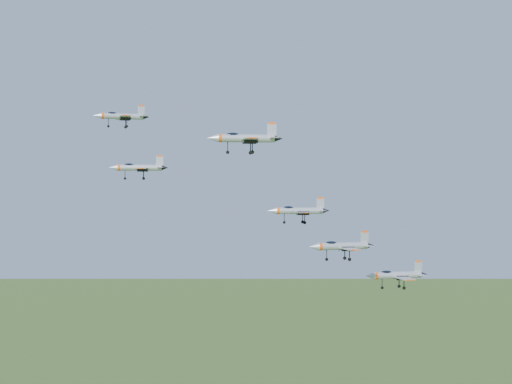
{
  "coord_description": "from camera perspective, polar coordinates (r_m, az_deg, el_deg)",
  "views": [
    {
      "loc": [
        -2.66,
        -132.36,
        131.55
      ],
      "look_at": [
        8.64,
        -3.5,
        130.32
      ],
      "focal_mm": 50.0,
      "sensor_mm": 36.0,
      "label": 1
    }
  ],
  "objects": [
    {
      "name": "jet_lead",
      "position": [
        148.34,
        -10.77,
        5.98
      ],
      "size": [
        11.41,
        9.61,
        3.07
      ],
      "rotation": [
        0.0,
        0.0,
        0.21
      ],
      "color": "#B7BDC5"
    },
    {
      "name": "jet_left_low",
      "position": [
        138.22,
        3.36,
        -1.49
      ],
      "size": [
        12.25,
        10.07,
        3.28
      ],
      "rotation": [
        0.0,
        0.0,
        0.02
      ],
      "color": "#B7BDC5"
    },
    {
      "name": "jet_right_high",
      "position": [
        112.73,
        -0.95,
        4.33
      ],
      "size": [
        12.13,
        10.02,
        3.24
      ],
      "rotation": [
        0.0,
        0.0,
        0.05
      ],
      "color": "#B7BDC5"
    },
    {
      "name": "jet_right_low",
      "position": [
        125.48,
        6.81,
        -4.31
      ],
      "size": [
        12.22,
        10.24,
        3.27
      ],
      "rotation": [
        0.0,
        0.0,
        0.17
      ],
      "color": "#B7BDC5"
    },
    {
      "name": "jet_left_high",
      "position": [
        128.29,
        -9.43,
        1.95
      ],
      "size": [
        10.49,
        8.66,
        2.8
      ],
      "rotation": [
        0.0,
        0.0,
        0.06
      ],
      "color": "#B7BDC5"
    },
    {
      "name": "jet_trail",
      "position": [
        133.14,
        11.11,
        -6.53
      ],
      "size": [
        12.16,
        10.13,
        3.25
      ],
      "rotation": [
        0.0,
        0.0,
        0.13
      ],
      "color": "#B7BDC5"
    }
  ]
}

